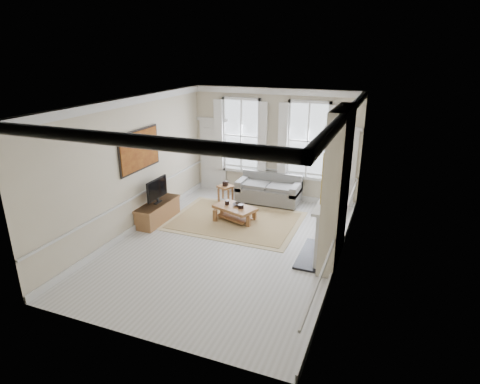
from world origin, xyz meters
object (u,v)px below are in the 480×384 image
at_px(sofa, 269,191).
at_px(side_table, 226,189).
at_px(tv_stand, 158,212).
at_px(coffee_table, 235,209).

xyz_separation_m(sofa, side_table, (-1.28, -0.42, 0.03)).
relative_size(sofa, side_table, 3.51).
bearing_deg(tv_stand, coffee_table, 21.79).
relative_size(side_table, coffee_table, 0.42).
height_order(side_table, coffee_table, side_table).
bearing_deg(coffee_table, sofa, 95.47).
xyz_separation_m(coffee_table, tv_stand, (-1.95, -0.78, -0.07)).
bearing_deg(tv_stand, side_table, 62.23).
xyz_separation_m(sofa, coffee_table, (-0.43, -1.74, -0.02)).
xyz_separation_m(sofa, tv_stand, (-2.38, -2.52, -0.09)).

